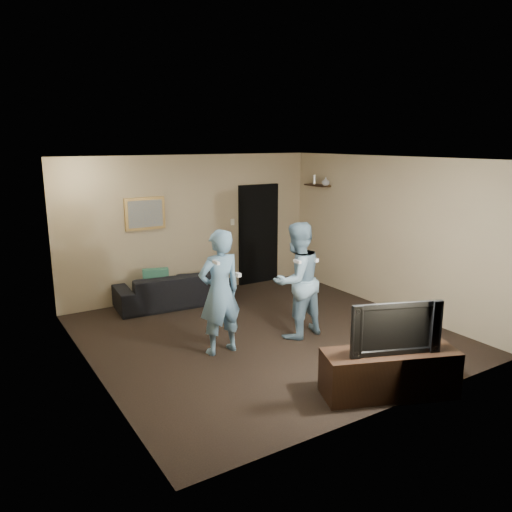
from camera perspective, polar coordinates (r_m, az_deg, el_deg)
ground at (r=7.60m, az=0.99°, el=-8.95°), size 5.00×5.00×0.00m
ceiling at (r=7.05m, az=1.07°, el=11.05°), size 5.00×5.00×0.04m
wall_back at (r=9.37m, az=-7.34°, el=3.45°), size 5.00×0.04×2.60m
wall_front at (r=5.36m, az=15.78°, el=-4.23°), size 5.00×0.04×2.60m
wall_left at (r=6.25m, az=-18.60°, el=-1.97°), size 0.04×5.00×2.60m
wall_right at (r=8.80m, az=14.83°, el=2.50°), size 0.04×5.00×2.60m
sofa at (r=8.95m, az=-9.38°, el=-3.69°), size 2.07×0.96×0.59m
throw_pillow at (r=8.79m, az=-11.37°, el=-2.83°), size 0.46×0.25×0.44m
painting_frame at (r=8.97m, az=-12.57°, el=4.76°), size 0.72×0.05×0.57m
painting_canvas at (r=8.94m, az=-12.51°, el=4.74°), size 0.62×0.01×0.47m
doorway at (r=10.07m, az=0.29°, el=2.50°), size 0.90×0.06×2.00m
light_switch at (r=9.73m, az=-2.72°, el=3.90°), size 0.08×0.02×0.12m
wall_shelf at (r=9.94m, az=7.02°, el=8.02°), size 0.20×0.60×0.03m
shelf_vase at (r=9.74m, az=7.97°, el=8.44°), size 0.18×0.18×0.16m
shelf_figurine at (r=10.01m, az=6.69°, el=8.67°), size 0.06×0.06×0.18m
tv_console at (r=6.05m, az=15.00°, el=-12.83°), size 1.62×1.02×0.55m
television at (r=5.83m, az=15.34°, el=-7.70°), size 1.03×0.51×0.61m
wii_player_left at (r=6.73m, az=-4.16°, el=-4.15°), size 0.64×0.51×1.72m
wii_player_right at (r=7.31m, az=4.67°, el=-2.79°), size 0.91×0.76×1.71m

